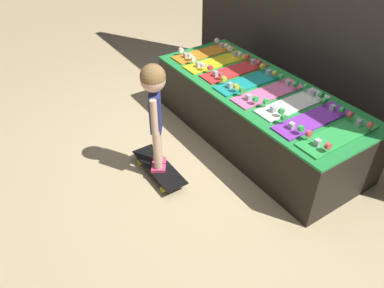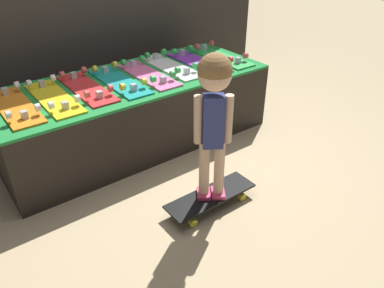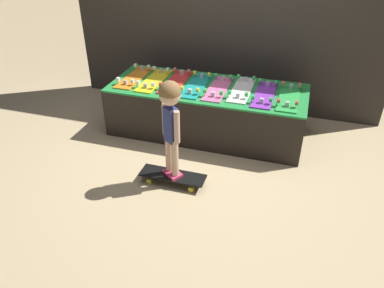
{
  "view_description": "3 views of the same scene",
  "coord_description": "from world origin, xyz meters",
  "px_view_note": "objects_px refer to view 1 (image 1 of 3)",
  "views": [
    {
      "loc": [
        2.2,
        -1.7,
        2.24
      ],
      "look_at": [
        0.06,
        -0.28,
        0.29
      ],
      "focal_mm": 35.0,
      "sensor_mm": 36.0,
      "label": 1
    },
    {
      "loc": [
        -1.33,
        -2.05,
        1.67
      ],
      "look_at": [
        -0.02,
        -0.31,
        0.36
      ],
      "focal_mm": 35.0,
      "sensor_mm": 36.0,
      "label": 2
    },
    {
      "loc": [
        1.0,
        -3.29,
        2.26
      ],
      "look_at": [
        0.07,
        -0.3,
        0.31
      ],
      "focal_mm": 35.0,
      "sensor_mm": 36.0,
      "label": 3
    }
  ],
  "objects_px": {
    "skateboard_pink_on_rack": "(268,92)",
    "child": "(154,99)",
    "skateboard_yellow_on_rack": "(217,61)",
    "skateboard_red_on_rack": "(235,70)",
    "skateboard_purple_on_rack": "(312,119)",
    "skateboard_teal_on_rack": "(250,81)",
    "skateboard_on_floor": "(159,168)",
    "skateboard_green_on_rack": "(338,135)",
    "skateboard_white_on_rack": "(293,103)",
    "skateboard_orange_on_rack": "(204,52)"
  },
  "relations": [
    {
      "from": "skateboard_orange_on_rack",
      "to": "skateboard_on_floor",
      "type": "bearing_deg",
      "value": -51.45
    },
    {
      "from": "skateboard_orange_on_rack",
      "to": "skateboard_teal_on_rack",
      "type": "bearing_deg",
      "value": -1.61
    },
    {
      "from": "skateboard_green_on_rack",
      "to": "skateboard_teal_on_rack",
      "type": "bearing_deg",
      "value": 179.48
    },
    {
      "from": "skateboard_orange_on_rack",
      "to": "child",
      "type": "bearing_deg",
      "value": -51.45
    },
    {
      "from": "skateboard_on_floor",
      "to": "skateboard_yellow_on_rack",
      "type": "bearing_deg",
      "value": 119.52
    },
    {
      "from": "skateboard_pink_on_rack",
      "to": "skateboard_on_floor",
      "type": "height_order",
      "value": "skateboard_pink_on_rack"
    },
    {
      "from": "skateboard_red_on_rack",
      "to": "skateboard_pink_on_rack",
      "type": "height_order",
      "value": "same"
    },
    {
      "from": "skateboard_pink_on_rack",
      "to": "skateboard_on_floor",
      "type": "bearing_deg",
      "value": -99.58
    },
    {
      "from": "skateboard_white_on_rack",
      "to": "skateboard_on_floor",
      "type": "bearing_deg",
      "value": -111.68
    },
    {
      "from": "skateboard_purple_on_rack",
      "to": "skateboard_on_floor",
      "type": "xyz_separation_m",
      "value": [
        -0.69,
        -1.04,
        -0.51
      ]
    },
    {
      "from": "skateboard_teal_on_rack",
      "to": "skateboard_green_on_rack",
      "type": "xyz_separation_m",
      "value": [
        1.03,
        -0.01,
        0.0
      ]
    },
    {
      "from": "skateboard_pink_on_rack",
      "to": "child",
      "type": "relative_size",
      "value": 0.74
    },
    {
      "from": "skateboard_teal_on_rack",
      "to": "child",
      "type": "bearing_deg",
      "value": -85.61
    },
    {
      "from": "skateboard_green_on_rack",
      "to": "skateboard_white_on_rack",
      "type": "bearing_deg",
      "value": 174.12
    },
    {
      "from": "skateboard_teal_on_rack",
      "to": "skateboard_green_on_rack",
      "type": "relative_size",
      "value": 1.0
    },
    {
      "from": "skateboard_teal_on_rack",
      "to": "child",
      "type": "relative_size",
      "value": 0.74
    },
    {
      "from": "skateboard_teal_on_rack",
      "to": "skateboard_purple_on_rack",
      "type": "bearing_deg",
      "value": -0.56
    },
    {
      "from": "skateboard_white_on_rack",
      "to": "skateboard_purple_on_rack",
      "type": "distance_m",
      "value": 0.26
    },
    {
      "from": "skateboard_purple_on_rack",
      "to": "skateboard_green_on_rack",
      "type": "xyz_separation_m",
      "value": [
        0.26,
        -0.0,
        0.0
      ]
    },
    {
      "from": "skateboard_green_on_rack",
      "to": "child",
      "type": "relative_size",
      "value": 0.74
    },
    {
      "from": "skateboard_red_on_rack",
      "to": "skateboard_teal_on_rack",
      "type": "distance_m",
      "value": 0.26
    },
    {
      "from": "skateboard_pink_on_rack",
      "to": "child",
      "type": "xyz_separation_m",
      "value": [
        -0.18,
        -1.05,
        0.18
      ]
    },
    {
      "from": "skateboard_yellow_on_rack",
      "to": "skateboard_green_on_rack",
      "type": "distance_m",
      "value": 1.55
    },
    {
      "from": "skateboard_teal_on_rack",
      "to": "skateboard_white_on_rack",
      "type": "height_order",
      "value": "same"
    },
    {
      "from": "skateboard_teal_on_rack",
      "to": "child",
      "type": "height_order",
      "value": "child"
    },
    {
      "from": "skateboard_pink_on_rack",
      "to": "skateboard_purple_on_rack",
      "type": "distance_m",
      "value": 0.52
    },
    {
      "from": "skateboard_yellow_on_rack",
      "to": "skateboard_purple_on_rack",
      "type": "bearing_deg",
      "value": -0.46
    },
    {
      "from": "skateboard_green_on_rack",
      "to": "child",
      "type": "height_order",
      "value": "child"
    },
    {
      "from": "skateboard_yellow_on_rack",
      "to": "skateboard_purple_on_rack",
      "type": "relative_size",
      "value": 1.0
    },
    {
      "from": "skateboard_teal_on_rack",
      "to": "skateboard_white_on_rack",
      "type": "xyz_separation_m",
      "value": [
        0.52,
        0.04,
        0.0
      ]
    },
    {
      "from": "skateboard_yellow_on_rack",
      "to": "skateboard_green_on_rack",
      "type": "relative_size",
      "value": 1.0
    },
    {
      "from": "skateboard_red_on_rack",
      "to": "child",
      "type": "bearing_deg",
      "value": -72.59
    },
    {
      "from": "skateboard_orange_on_rack",
      "to": "child",
      "type": "height_order",
      "value": "child"
    },
    {
      "from": "skateboard_teal_on_rack",
      "to": "skateboard_pink_on_rack",
      "type": "height_order",
      "value": "same"
    },
    {
      "from": "skateboard_red_on_rack",
      "to": "skateboard_yellow_on_rack",
      "type": "bearing_deg",
      "value": -174.12
    },
    {
      "from": "skateboard_yellow_on_rack",
      "to": "child",
      "type": "height_order",
      "value": "child"
    },
    {
      "from": "skateboard_orange_on_rack",
      "to": "skateboard_green_on_rack",
      "type": "height_order",
      "value": "same"
    },
    {
      "from": "skateboard_pink_on_rack",
      "to": "child",
      "type": "bearing_deg",
      "value": -99.58
    },
    {
      "from": "skateboard_yellow_on_rack",
      "to": "skateboard_pink_on_rack",
      "type": "bearing_deg",
      "value": -0.22
    },
    {
      "from": "skateboard_red_on_rack",
      "to": "skateboard_teal_on_rack",
      "type": "relative_size",
      "value": 1.0
    },
    {
      "from": "skateboard_white_on_rack",
      "to": "child",
      "type": "distance_m",
      "value": 1.19
    },
    {
      "from": "skateboard_orange_on_rack",
      "to": "skateboard_pink_on_rack",
      "type": "bearing_deg",
      "value": -1.22
    },
    {
      "from": "skateboard_purple_on_rack",
      "to": "skateboard_green_on_rack",
      "type": "relative_size",
      "value": 1.0
    },
    {
      "from": "skateboard_teal_on_rack",
      "to": "skateboard_yellow_on_rack",
      "type": "bearing_deg",
      "value": 179.69
    },
    {
      "from": "skateboard_red_on_rack",
      "to": "skateboard_purple_on_rack",
      "type": "relative_size",
      "value": 1.0
    },
    {
      "from": "skateboard_yellow_on_rack",
      "to": "child",
      "type": "bearing_deg",
      "value": -60.48
    },
    {
      "from": "skateboard_red_on_rack",
      "to": "skateboard_purple_on_rack",
      "type": "bearing_deg",
      "value": -2.05
    },
    {
      "from": "skateboard_teal_on_rack",
      "to": "skateboard_purple_on_rack",
      "type": "relative_size",
      "value": 1.0
    },
    {
      "from": "skateboard_purple_on_rack",
      "to": "skateboard_orange_on_rack",
      "type": "bearing_deg",
      "value": 178.91
    },
    {
      "from": "skateboard_yellow_on_rack",
      "to": "skateboard_red_on_rack",
      "type": "bearing_deg",
      "value": 5.88
    }
  ]
}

